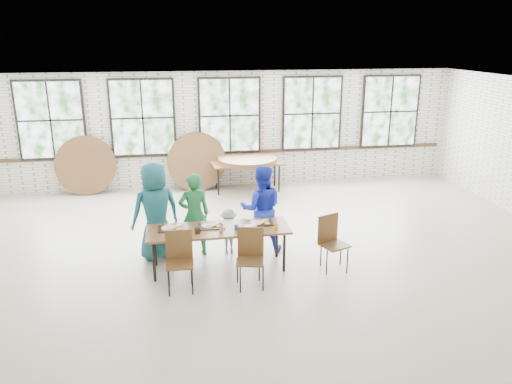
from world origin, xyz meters
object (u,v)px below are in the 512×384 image
dining_table (218,231)px  chair_near_left (179,255)px  chair_near_right (250,252)px  storage_table (247,165)px

dining_table → chair_near_left: 0.90m
chair_near_right → dining_table: bearing=136.6°
chair_near_right → storage_table: bearing=94.1°
chair_near_right → chair_near_left: bearing=-171.3°
dining_table → chair_near_right: bearing=-56.1°
chair_near_left → storage_table: (1.85, 5.02, 0.13)m
dining_table → chair_near_left: bearing=-139.4°
storage_table → chair_near_right: bearing=-103.0°
storage_table → dining_table: bearing=-109.7°
dining_table → storage_table: (1.18, 4.44, -0.00)m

